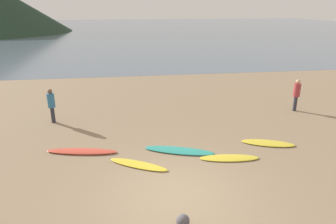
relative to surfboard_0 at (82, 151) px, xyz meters
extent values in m
cube|color=#8C7559|center=(2.83, 6.95, -0.15)|extent=(120.00, 120.00, 0.20)
cube|color=slate|center=(2.83, 62.10, -0.05)|extent=(140.00, 100.00, 0.01)
ellipsoid|color=#D84C38|center=(0.00, 0.00, 0.00)|extent=(2.55, 0.96, 0.10)
ellipsoid|color=yellow|center=(1.92, -1.23, -0.01)|extent=(2.01, 1.44, 0.07)
ellipsoid|color=teal|center=(3.42, -0.44, -0.01)|extent=(2.57, 1.42, 0.08)
ellipsoid|color=yellow|center=(5.01, -1.23, -0.02)|extent=(2.07, 0.77, 0.07)
ellipsoid|color=yellow|center=(6.84, -0.32, -0.01)|extent=(2.03, 1.22, 0.07)
cylinder|color=#2D2D38|center=(-1.59, 3.22, 0.31)|extent=(0.17, 0.17, 0.71)
cylinder|color=teal|center=(-1.59, 3.22, 0.98)|extent=(0.31, 0.31, 0.62)
sphere|color=brown|center=(-1.59, 3.22, 1.39)|extent=(0.20, 0.20, 0.20)
cylinder|color=#2D2D38|center=(9.89, 3.12, 0.32)|extent=(0.18, 0.18, 0.73)
cylinder|color=#9E3338|center=(9.89, 3.12, 1.00)|extent=(0.32, 0.32, 0.64)
sphere|color=tan|center=(9.89, 3.12, 1.43)|extent=(0.21, 0.21, 0.21)
sphere|color=#504C51|center=(2.79, -4.29, 0.11)|extent=(0.32, 0.32, 0.32)
camera|label=1|loc=(1.58, -10.03, 4.87)|focal=32.46mm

